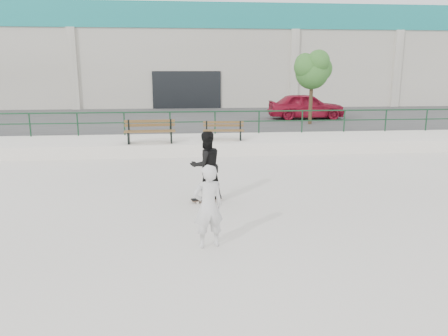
{
  "coord_description": "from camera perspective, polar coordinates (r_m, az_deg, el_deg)",
  "views": [
    {
      "loc": [
        -0.58,
        -8.66,
        3.36
      ],
      "look_at": [
        0.51,
        2.0,
        0.92
      ],
      "focal_mm": 35.0,
      "sensor_mm": 36.0,
      "label": 1
    }
  ],
  "objects": [
    {
      "name": "ledge",
      "position": [
        18.43,
        -3.94,
        3.08
      ],
      "size": [
        30.0,
        3.0,
        0.5
      ],
      "primitive_type": "cube",
      "color": "silver",
      "rests_on": "ground"
    },
    {
      "name": "bench_left",
      "position": [
        17.47,
        -9.65,
        4.72
      ],
      "size": [
        2.0,
        0.66,
        0.91
      ],
      "rotation": [
        0.0,
        0.0,
        0.04
      ],
      "color": "#533A1C",
      "rests_on": "ledge"
    },
    {
      "name": "railing",
      "position": [
        19.58,
        -4.12,
        6.59
      ],
      "size": [
        28.0,
        0.06,
        1.03
      ],
      "color": "#163C23",
      "rests_on": "ledge"
    },
    {
      "name": "ground",
      "position": [
        9.31,
        -1.89,
        -8.36
      ],
      "size": [
        120.0,
        120.0,
        0.0
      ],
      "primitive_type": "plane",
      "color": "#BBB5AB",
      "rests_on": "ground"
    },
    {
      "name": "commercial_building",
      "position": [
        40.67,
        -5.17,
        14.5
      ],
      "size": [
        44.2,
        16.33,
        8.0
      ],
      "color": "beige",
      "rests_on": "ground"
    },
    {
      "name": "standing_skater",
      "position": [
        11.1,
        -2.37,
        0.35
      ],
      "size": [
        1.03,
        0.93,
        1.74
      ],
      "primitive_type": "imported",
      "rotation": [
        0.0,
        0.0,
        3.52
      ],
      "color": "black",
      "rests_on": "skateboard"
    },
    {
      "name": "bench_right",
      "position": [
        17.97,
        -0.07,
        4.9
      ],
      "size": [
        1.71,
        0.63,
        0.77
      ],
      "rotation": [
        0.0,
        0.0,
        -0.09
      ],
      "color": "#533A1C",
      "rests_on": "ledge"
    },
    {
      "name": "red_car",
      "position": [
        26.15,
        10.66,
        7.97
      ],
      "size": [
        4.44,
        1.91,
        1.49
      ],
      "primitive_type": "imported",
      "rotation": [
        0.0,
        0.0,
        1.54
      ],
      "color": "maroon",
      "rests_on": "parking_strip"
    },
    {
      "name": "tree",
      "position": [
        23.57,
        11.5,
        12.58
      ],
      "size": [
        2.15,
        1.91,
        3.81
      ],
      "color": "#4F3C27",
      "rests_on": "parking_strip"
    },
    {
      "name": "parking_strip",
      "position": [
        26.85,
        -4.57,
        6.14
      ],
      "size": [
        60.0,
        14.0,
        0.5
      ],
      "primitive_type": "cube",
      "color": "#3C3C3C",
      "rests_on": "ground"
    },
    {
      "name": "seated_skater",
      "position": [
        8.31,
        -2.09,
        -5.04
      ],
      "size": [
        0.67,
        0.52,
        1.63
      ],
      "primitive_type": "imported",
      "rotation": [
        0.0,
        0.0,
        3.39
      ],
      "color": "silver",
      "rests_on": "ground"
    },
    {
      "name": "skateboard",
      "position": [
        11.32,
        -2.33,
        -4.07
      ],
      "size": [
        0.81,
        0.38,
        0.09
      ],
      "rotation": [
        0.0,
        0.0,
        0.23
      ],
      "color": "black",
      "rests_on": "ground"
    }
  ]
}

